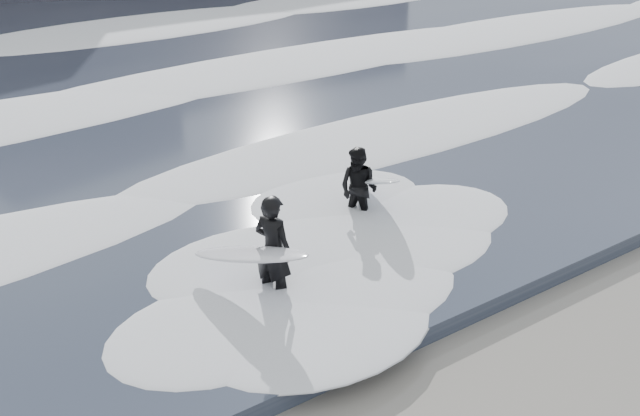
{
  "coord_description": "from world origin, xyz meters",
  "views": [
    {
      "loc": [
        -6.88,
        -3.78,
        6.45
      ],
      "look_at": [
        0.34,
        5.96,
        1.0
      ],
      "focal_mm": 45.0,
      "sensor_mm": 36.0,
      "label": 1
    }
  ],
  "objects": [
    {
      "name": "surfer_left",
      "position": [
        -1.13,
        5.32,
        0.91
      ],
      "size": [
        1.33,
        2.33,
        1.8
      ],
      "color": "black",
      "rests_on": "ground"
    },
    {
      "name": "surfer_right",
      "position": [
        1.78,
        6.62,
        0.79
      ],
      "size": [
        1.51,
        2.12,
        1.56
      ],
      "color": "black",
      "rests_on": "ground"
    },
    {
      "name": "foam_near",
      "position": [
        0.0,
        9.0,
        0.4
      ],
      "size": [
        60.0,
        3.2,
        0.2
      ],
      "primitive_type": "ellipsoid",
      "color": "white",
      "rests_on": "sea"
    },
    {
      "name": "foam_mid",
      "position": [
        0.0,
        16.0,
        0.42
      ],
      "size": [
        60.0,
        4.0,
        0.24
      ],
      "primitive_type": "ellipsoid",
      "color": "white",
      "rests_on": "sea"
    }
  ]
}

